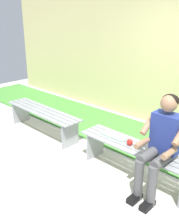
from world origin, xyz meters
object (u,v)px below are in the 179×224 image
at_px(bench_far, 43,116).
at_px(book_open, 115,136).
at_px(bench_near, 136,154).
at_px(apple, 130,142).
at_px(person_seated, 160,142).

xyz_separation_m(bench_far, book_open, (-1.66, -0.05, 0.12)).
distance_m(bench_near, apple, 0.18).
relative_size(bench_near, book_open, 4.23).
distance_m(bench_near, book_open, 0.43).
height_order(bench_near, person_seated, person_seated).
height_order(bench_near, apple, apple).
distance_m(bench_near, person_seated, 0.53).
height_order(person_seated, apple, person_seated).
xyz_separation_m(bench_near, bench_far, (2.07, 0.00, 0.00)).
height_order(bench_near, book_open, book_open).
bearing_deg(bench_far, person_seated, 177.64).
bearing_deg(book_open, bench_near, 174.79).
relative_size(bench_far, person_seated, 1.42).
xyz_separation_m(person_seated, book_open, (0.80, -0.15, -0.23)).
bearing_deg(apple, book_open, -13.12).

